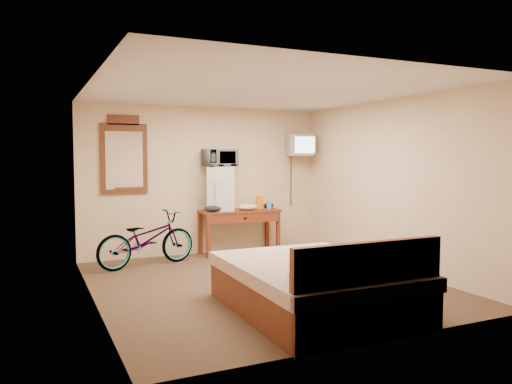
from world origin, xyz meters
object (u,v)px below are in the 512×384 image
(mini_fridge, at_px, (220,189))
(blue_cup, at_px, (269,204))
(crt_television, at_px, (300,145))
(bicycle, at_px, (147,239))
(bed, at_px, (317,286))
(wall_mirror, at_px, (124,156))
(microwave, at_px, (220,158))
(desk, at_px, (240,217))

(mini_fridge, distance_m, blue_cup, 0.94)
(blue_cup, distance_m, crt_television, 1.22)
(bicycle, relative_size, bed, 0.73)
(bicycle, height_order, bed, bed)
(crt_television, distance_m, bed, 4.11)
(wall_mirror, xyz_separation_m, bed, (1.34, -3.64, -1.38))
(microwave, xyz_separation_m, blue_cup, (0.88, -0.08, -0.82))
(blue_cup, xyz_separation_m, crt_television, (0.64, 0.05, 1.04))
(desk, relative_size, blue_cup, 9.50)
(crt_television, relative_size, bicycle, 0.39)
(desk, distance_m, mini_fridge, 0.60)
(desk, relative_size, microwave, 2.64)
(microwave, xyz_separation_m, crt_television, (1.52, -0.03, 0.23))
(crt_television, height_order, bed, crt_television)
(mini_fridge, xyz_separation_m, crt_television, (1.52, -0.03, 0.74))
(microwave, bearing_deg, crt_television, -9.36)
(desk, relative_size, bicycle, 0.88)
(crt_television, xyz_separation_m, bed, (-1.71, -3.39, -1.57))
(mini_fridge, relative_size, crt_television, 1.21)
(microwave, bearing_deg, desk, -16.63)
(blue_cup, xyz_separation_m, bicycle, (-2.22, -0.32, -0.41))
(desk, distance_m, wall_mirror, 2.17)
(blue_cup, bearing_deg, microwave, 174.72)
(microwave, height_order, bicycle, microwave)
(blue_cup, bearing_deg, desk, 176.72)
(wall_mirror, bearing_deg, bed, -69.74)
(blue_cup, distance_m, wall_mirror, 2.58)
(bed, bearing_deg, mini_fridge, 86.73)
(blue_cup, bearing_deg, bed, -107.91)
(mini_fridge, xyz_separation_m, wall_mirror, (-1.54, 0.22, 0.55))
(desk, relative_size, crt_television, 2.28)
(mini_fridge, height_order, crt_television, crt_television)
(blue_cup, relative_size, bed, 0.07)
(desk, bearing_deg, bicycle, -168.20)
(blue_cup, bearing_deg, wall_mirror, 172.85)
(wall_mirror, bearing_deg, blue_cup, -7.15)
(desk, xyz_separation_m, mini_fridge, (-0.35, 0.05, 0.49))
(mini_fridge, bearing_deg, bed, -93.27)
(mini_fridge, bearing_deg, bicycle, -163.22)
(crt_television, bearing_deg, bed, -116.82)
(mini_fridge, height_order, bicycle, mini_fridge)
(desk, distance_m, blue_cup, 0.57)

